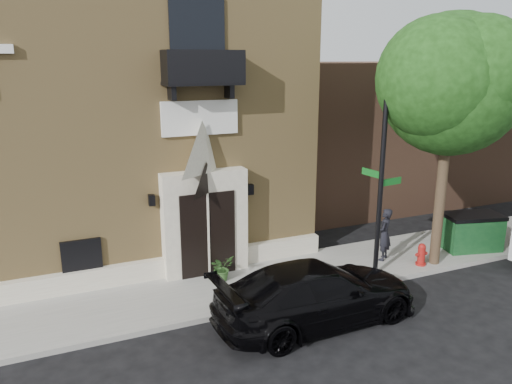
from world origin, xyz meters
TOP-DOWN VIEW (x-y plane):
  - ground at (0.00, 0.00)m, footprint 120.00×120.00m
  - sidewalk at (1.00, 1.50)m, footprint 42.00×3.00m
  - church at (-2.99, 7.95)m, footprint 12.20×11.01m
  - neighbour_building at (12.00, 9.00)m, footprint 18.00×8.00m
  - street_tree_left at (6.03, 0.35)m, footprint 4.97×4.38m
  - black_sedan at (0.74, -1.05)m, footprint 5.53×2.44m
  - street_sign at (3.74, 0.52)m, footprint 0.93×0.88m
  - fire_hydrant at (5.49, 0.49)m, footprint 0.41×0.33m
  - dumpster at (8.03, 0.92)m, footprint 2.13×1.52m
  - planter at (-0.76, 1.96)m, footprint 0.86×0.81m
  - pedestrian_near at (4.65, 1.34)m, footprint 0.76×0.73m

SIDE VIEW (x-z plane):
  - ground at x=0.00m, z-range 0.00..0.00m
  - sidewalk at x=1.00m, z-range 0.00..0.15m
  - fire_hydrant at x=5.49m, z-range 0.14..0.87m
  - planter at x=-0.76m, z-range 0.15..0.92m
  - dumpster at x=8.03m, z-range 0.16..1.42m
  - black_sedan at x=0.74m, z-range 0.00..1.58m
  - pedestrian_near at x=4.65m, z-range 0.15..1.89m
  - street_sign at x=3.74m, z-range 0.17..5.73m
  - neighbour_building at x=12.00m, z-range 0.00..6.40m
  - church at x=-2.99m, z-range -0.02..9.28m
  - street_tree_left at x=6.03m, z-range 1.98..9.75m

